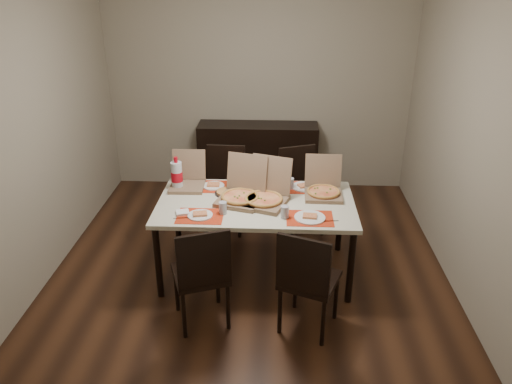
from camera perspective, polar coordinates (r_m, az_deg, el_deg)
ground at (r=5.04m, az=-0.68°, el=-8.36°), size 3.80×4.00×0.02m
room_walls at (r=4.76m, az=-0.48°, el=12.51°), size 3.84×4.02×2.62m
sideboard at (r=6.42m, az=0.22°, el=3.87°), size 1.50×0.40×0.90m
dining_table at (r=4.60m, az=-0.00°, el=-1.88°), size 1.80×1.00×0.75m
chair_near_left at (r=4.03m, az=-6.21°, el=-9.15°), size 0.54×0.54×0.93m
chair_near_right at (r=3.96m, az=5.85°, el=-9.77°), size 0.54×0.54×0.93m
chair_far_left at (r=5.52m, az=-3.54°, el=0.85°), size 0.43×0.43×0.93m
chair_far_right at (r=5.50m, az=5.05°, el=0.72°), size 0.54×0.54×0.93m
setting_near_left at (r=4.34m, az=-5.94°, el=-2.41°), size 0.45×0.30×0.11m
setting_near_right at (r=4.29m, az=5.43°, el=-2.76°), size 0.49×0.30×0.11m
setting_far_left at (r=4.88m, az=-4.53°, el=0.84°), size 0.48×0.30×0.11m
setting_far_right at (r=4.86m, az=5.13°, el=0.69°), size 0.48×0.30×0.11m
napkin_loose at (r=4.46m, az=1.27°, el=-1.72°), size 0.16×0.16×0.02m
pizza_box_center at (r=4.53m, az=1.03°, el=-0.54°), size 0.51×0.53×0.39m
pizza_box_right at (r=4.73m, az=7.69°, el=0.29°), size 0.35×0.39×0.35m
pizza_box_left at (r=4.91m, az=-7.80°, el=1.29°), size 0.33×0.37×0.33m
pizza_box_extra at (r=4.58m, az=-1.69°, el=-0.28°), size 0.49×0.52×0.39m
faina_plate at (r=4.73m, az=-3.31°, el=-0.05°), size 0.24×0.24×0.03m
dip_bowl at (r=4.73m, az=0.96°, el=0.02°), size 0.13×0.13×0.03m
soda_bottle at (r=4.83m, az=-9.03°, el=1.85°), size 0.11×0.11×0.33m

